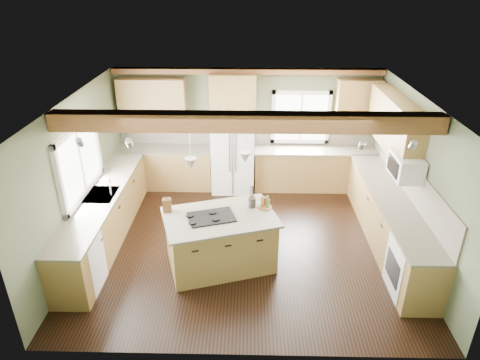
{
  "coord_description": "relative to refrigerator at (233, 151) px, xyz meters",
  "views": [
    {
      "loc": [
        0.05,
        -6.39,
        4.39
      ],
      "look_at": [
        -0.11,
        0.3,
        1.1
      ],
      "focal_mm": 32.0,
      "sensor_mm": 36.0,
      "label": 1
    }
  ],
  "objects": [
    {
      "name": "upper_cab_right",
      "position": [
        2.92,
        -1.22,
        1.05
      ],
      "size": [
        0.35,
        2.2,
        0.9
      ],
      "primitive_type": "cube",
      "color": "brown",
      "rests_on": "wall_right"
    },
    {
      "name": "island_top",
      "position": [
        -0.1,
        -2.75,
        0.0
      ],
      "size": [
        1.99,
        1.57,
        0.04
      ],
      "primitive_type": "cube",
      "rotation": [
        0.0,
        0.0,
        0.3
      ],
      "color": "#4E4839",
      "rests_on": "island"
    },
    {
      "name": "base_cab_back_right",
      "position": [
        1.79,
        0.08,
        -0.46
      ],
      "size": [
        2.62,
        0.6,
        0.88
      ],
      "primitive_type": "cube",
      "color": "brown",
      "rests_on": "floor"
    },
    {
      "name": "ceiling_beam",
      "position": [
        0.3,
        -2.75,
        1.57
      ],
      "size": [
        5.55,
        0.26,
        0.26
      ],
      "primitive_type": "cube",
      "color": "#563218",
      "rests_on": "ceiling"
    },
    {
      "name": "counter_back_right",
      "position": [
        1.79,
        0.08,
        0.0
      ],
      "size": [
        2.66,
        0.64,
        0.04
      ],
      "primitive_type": "cube",
      "color": "#4E4839",
      "rests_on": "base_cab_back_right"
    },
    {
      "name": "window_left",
      "position": [
        -2.48,
        -2.07,
        0.65
      ],
      "size": [
        0.04,
        1.6,
        1.05
      ],
      "primitive_type": "cube",
      "color": "white",
      "rests_on": "wall_left"
    },
    {
      "name": "sink",
      "position": [
        -2.2,
        -2.07,
        0.01
      ],
      "size": [
        0.5,
        0.65,
        0.03
      ],
      "primitive_type": "cube",
      "color": "#262628",
      "rests_on": "counter_left"
    },
    {
      "name": "counter_right",
      "position": [
        2.8,
        -2.07,
        0.0
      ],
      "size": [
        0.64,
        3.74,
        0.04
      ],
      "primitive_type": "cube",
      "color": "#4E4839",
      "rests_on": "base_cab_right"
    },
    {
      "name": "pendant_left",
      "position": [
        -0.49,
        -2.88,
        0.98
      ],
      "size": [
        0.18,
        0.18,
        0.16
      ],
      "primitive_type": "cone",
      "rotation": [
        3.14,
        0.0,
        0.0
      ],
      "color": "#B2B2B7",
      "rests_on": "ceiling"
    },
    {
      "name": "upper_cab_back_corner",
      "position": [
        2.6,
        0.21,
        1.05
      ],
      "size": [
        0.9,
        0.35,
        0.9
      ],
      "primitive_type": "cube",
      "color": "brown",
      "rests_on": "wall_back"
    },
    {
      "name": "window_back",
      "position": [
        1.45,
        0.36,
        0.65
      ],
      "size": [
        1.1,
        0.04,
        1.0
      ],
      "primitive_type": "cube",
      "color": "white",
      "rests_on": "wall_back"
    },
    {
      "name": "dishwasher",
      "position": [
        -2.19,
        -3.37,
        -0.47
      ],
      "size": [
        0.6,
        0.6,
        0.84
      ],
      "primitive_type": "cube",
      "color": "white",
      "rests_on": "floor"
    },
    {
      "name": "knife_block",
      "position": [
        -0.95,
        -2.62,
        0.13
      ],
      "size": [
        0.15,
        0.12,
        0.22
      ],
      "primitive_type": "cube",
      "rotation": [
        0.0,
        0.0,
        0.15
      ],
      "color": "brown",
      "rests_on": "island_top"
    },
    {
      "name": "microwave",
      "position": [
        2.88,
        -2.17,
        0.65
      ],
      "size": [
        0.4,
        0.7,
        0.38
      ],
      "primitive_type": "cube",
      "color": "white",
      "rests_on": "wall_right"
    },
    {
      "name": "island",
      "position": [
        -0.1,
        -2.75,
        -0.46
      ],
      "size": [
        1.85,
        1.44,
        0.88
      ],
      "primitive_type": "cube",
      "rotation": [
        0.0,
        0.0,
        0.3
      ],
      "color": "brown",
      "rests_on": "floor"
    },
    {
      "name": "upper_cab_back_left",
      "position": [
        -1.69,
        0.21,
        1.05
      ],
      "size": [
        1.4,
        0.35,
        0.9
      ],
      "primitive_type": "cube",
      "color": "brown",
      "rests_on": "wall_back"
    },
    {
      "name": "wall_back",
      "position": [
        0.3,
        0.38,
        0.4
      ],
      "size": [
        5.6,
        0.0,
        5.6
      ],
      "primitive_type": "plane",
      "rotation": [
        1.57,
        0.0,
        0.0
      ],
      "color": "#4C563D",
      "rests_on": "ground"
    },
    {
      "name": "floor",
      "position": [
        0.3,
        -2.12,
        -0.9
      ],
      "size": [
        5.6,
        5.6,
        0.0
      ],
      "primitive_type": "plane",
      "color": "black",
      "rests_on": "ground"
    },
    {
      "name": "soffit_trim",
      "position": [
        0.3,
        0.28,
        1.64
      ],
      "size": [
        5.55,
        0.2,
        0.1
      ],
      "primitive_type": "cube",
      "color": "#563218",
      "rests_on": "ceiling"
    },
    {
      "name": "bottle_tray",
      "position": [
        0.61,
        -2.46,
        0.13
      ],
      "size": [
        0.23,
        0.23,
        0.21
      ],
      "primitive_type": null,
      "rotation": [
        0.0,
        0.0,
        -0.01
      ],
      "color": "brown",
      "rests_on": "island_top"
    },
    {
      "name": "counter_back_left",
      "position": [
        -1.49,
        0.08,
        0.0
      ],
      "size": [
        2.06,
        0.64,
        0.04
      ],
      "primitive_type": "cube",
      "color": "#4E4839",
      "rests_on": "base_cab_back_left"
    },
    {
      "name": "backsplash_right",
      "position": [
        3.08,
        -2.07,
        0.31
      ],
      "size": [
        0.03,
        3.7,
        0.58
      ],
      "primitive_type": "cube",
      "color": "brown",
      "rests_on": "wall_right"
    },
    {
      "name": "faucet",
      "position": [
        -2.02,
        -2.07,
        0.15
      ],
      "size": [
        0.02,
        0.02,
        0.28
      ],
      "primitive_type": "cylinder",
      "color": "#B2B2B7",
      "rests_on": "sink"
    },
    {
      "name": "counter_left",
      "position": [
        -2.2,
        -2.07,
        0.0
      ],
      "size": [
        0.64,
        3.74,
        0.04
      ],
      "primitive_type": "cube",
      "color": "#4E4839",
      "rests_on": "base_cab_left"
    },
    {
      "name": "ceiling",
      "position": [
        0.3,
        -2.12,
        1.7
      ],
      "size": [
        5.6,
        5.6,
        0.0
      ],
      "primitive_type": "plane",
      "rotation": [
        3.14,
        0.0,
        0.0
      ],
      "color": "silver",
      "rests_on": "wall_back"
    },
    {
      "name": "oven",
      "position": [
        2.79,
        -3.37,
        -0.47
      ],
      "size": [
        0.6,
        0.72,
        0.84
      ],
      "primitive_type": "cube",
      "color": "white",
      "rests_on": "floor"
    },
    {
      "name": "base_cab_right",
      "position": [
        2.8,
        -2.07,
        -0.46
      ],
      "size": [
        0.6,
        3.7,
        0.88
      ],
      "primitive_type": "cube",
      "color": "brown",
      "rests_on": "floor"
    },
    {
      "name": "pendant_right",
      "position": [
        0.29,
        -2.63,
        0.98
      ],
      "size": [
        0.18,
        0.18,
        0.16
      ],
      "primitive_type": "cone",
      "rotation": [
        3.14,
        0.0,
        0.0
      ],
      "color": "#B2B2B7",
      "rests_on": "ceiling"
    },
    {
      "name": "base_cab_back_left",
      "position": [
        -1.49,
        0.08,
        -0.46
      ],
      "size": [
        2.02,
        0.6,
        0.88
      ],
      "primitive_type": "cube",
      "color": "brown",
      "rests_on": "floor"
    },
    {
      "name": "cooktop",
      "position": [
        -0.23,
        -2.79,
        0.03
      ],
      "size": [
        0.81,
        0.66,
        0.02
      ],
      "primitive_type": "cube",
      "rotation": [
        0.0,
        0.0,
        0.3
      ],
      "color": "black",
      "rests_on": "island_top"
    },
    {
      "name": "utensil_crock",
      "position": [
        0.4,
        -2.44,
        0.1
      ],
      "size": [
        0.17,
        0.17,
        0.17
      ],
      "primitive_type": "cylinder",
      "rotation": [
        0.0,
        0.0,
        0.46
      ],
      "color": "#403933",
      "rests_on": "island_top"
    },
    {
      "name": "refrigerator",
      "position": [
        0.0,
        0.0,
        0.0
      ],
      "size": [
        0.9,
        0.74,
        1.8
      ],
      "primitive_type": "cube",
      "color": "white",
      "rests_on": "floor"
    },
    {
      "name": "upper_cab_over_fridge",
      "position": [
        -0.0,
        0.21,
        1.25
      ],
      "size": [
        0.96,
        0.35,
        0.7
      ],
      "primitive_type": "cube",
      "color": "brown",
      "rests_on": "wall_back"
    },
    {
      "name": "wall_right",
      "position": [
        3.1,
        -2.12,
        0.4
      ],
      "size": [
        0.0,
        5.0,
        5.0
      ],
      "primitive_type": "plane",
      "rotation": [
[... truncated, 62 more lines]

